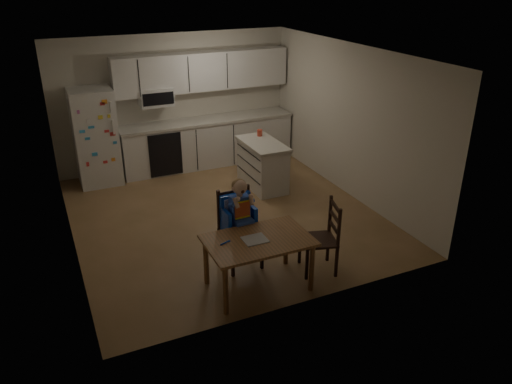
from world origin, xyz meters
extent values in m
cube|color=brown|center=(0.00, 0.00, -0.01)|extent=(4.50, 5.00, 0.01)
cube|color=beige|center=(0.00, 2.50, 1.25)|extent=(4.50, 0.02, 2.50)
cube|color=beige|center=(-2.25, 0.00, 1.25)|extent=(0.02, 5.00, 2.50)
cube|color=beige|center=(2.25, 0.00, 1.25)|extent=(0.02, 5.00, 2.50)
cube|color=white|center=(0.00, 0.00, 2.50)|extent=(4.50, 5.00, 0.01)
cube|color=silver|center=(-1.55, 2.15, 0.85)|extent=(0.72, 0.70, 1.70)
cube|color=silver|center=(0.53, 2.20, 0.43)|extent=(3.34, 0.60, 0.86)
cube|color=beige|center=(0.53, 2.19, 0.89)|extent=(3.37, 0.62, 0.05)
cube|color=black|center=(-0.39, 1.89, 0.43)|extent=(0.60, 0.02, 0.80)
cube|color=silver|center=(0.53, 2.33, 1.80)|extent=(3.34, 0.34, 0.70)
cube|color=silver|center=(-0.39, 2.30, 1.42)|extent=(0.60, 0.38, 0.33)
cube|color=silver|center=(1.03, 0.75, 0.39)|extent=(0.53, 1.06, 0.78)
cube|color=beige|center=(1.03, 0.75, 0.80)|extent=(0.58, 1.11, 0.04)
cylinder|color=#C23B26|center=(1.14, 1.10, 0.88)|extent=(0.09, 0.09, 0.11)
cube|color=brown|center=(-0.31, -2.00, 0.65)|extent=(1.24, 0.80, 0.04)
cylinder|color=brown|center=(-0.86, -2.33, 0.31)|extent=(0.06, 0.06, 0.63)
cylinder|color=brown|center=(-0.86, -1.67, 0.31)|extent=(0.06, 0.06, 0.63)
cylinder|color=brown|center=(0.24, -2.33, 0.31)|extent=(0.06, 0.06, 0.63)
cylinder|color=brown|center=(0.24, -1.67, 0.31)|extent=(0.06, 0.06, 0.63)
cube|color=#B4B4B9|center=(-0.36, -2.00, 0.67)|extent=(0.28, 0.24, 0.01)
cylinder|color=blue|center=(-0.71, -1.93, 0.67)|extent=(0.12, 0.06, 0.02)
cube|color=black|center=(-0.31, -1.45, 0.47)|extent=(0.47, 0.47, 0.03)
cube|color=black|center=(-0.51, -1.66, 0.23)|extent=(0.04, 0.04, 0.45)
cube|color=black|center=(-0.52, -1.25, 0.23)|extent=(0.04, 0.04, 0.45)
cube|color=black|center=(-0.10, -1.65, 0.23)|extent=(0.04, 0.04, 0.45)
cube|color=black|center=(-0.11, -1.24, 0.23)|extent=(0.04, 0.04, 0.45)
cube|color=black|center=(-0.32, -1.25, 0.76)|extent=(0.45, 0.05, 0.54)
cube|color=blue|center=(-0.31, -1.45, 0.54)|extent=(0.42, 0.38, 0.11)
cube|color=blue|center=(-0.32, -1.30, 0.78)|extent=(0.41, 0.08, 0.37)
cube|color=#5D72DA|center=(-0.31, -1.47, 0.60)|extent=(0.33, 0.29, 0.02)
cube|color=blue|center=(-0.31, -1.44, 0.85)|extent=(0.24, 0.16, 0.28)
cube|color=red|center=(-0.31, -1.51, 0.84)|extent=(0.21, 0.02, 0.22)
sphere|color=beige|center=(-0.31, -1.45, 1.11)|extent=(0.19, 0.19, 0.18)
ellipsoid|color=olive|center=(-0.31, -1.45, 1.13)|extent=(0.19, 0.18, 0.15)
cube|color=black|center=(0.54, -1.97, 0.43)|extent=(0.52, 0.52, 0.03)
cube|color=black|center=(0.41, -1.74, 0.21)|extent=(0.04, 0.04, 0.42)
cube|color=black|center=(0.77, -1.84, 0.21)|extent=(0.04, 0.04, 0.42)
cube|color=black|center=(0.30, -2.10, 0.21)|extent=(0.04, 0.04, 0.42)
cube|color=black|center=(0.67, -2.21, 0.21)|extent=(0.04, 0.04, 0.42)
cube|color=black|center=(0.72, -2.02, 0.70)|extent=(0.15, 0.41, 0.50)
camera|label=1|loc=(-2.45, -6.62, 3.58)|focal=35.00mm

